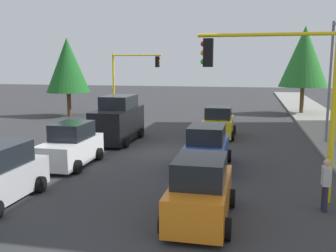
% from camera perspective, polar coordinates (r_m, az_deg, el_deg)
% --- Properties ---
extents(ground_plane, '(120.00, 120.00, 0.00)m').
position_cam_1_polar(ground_plane, '(20.37, -1.79, -3.93)').
color(ground_plane, '#353538').
extents(traffic_signal_near_left, '(0.36, 4.59, 5.75)m').
position_cam_1_polar(traffic_signal_near_left, '(13.28, 16.15, 6.40)').
color(traffic_signal_near_left, yellow).
rests_on(traffic_signal_near_left, ground).
extents(traffic_signal_far_right, '(0.36, 4.59, 5.57)m').
position_cam_1_polar(traffic_signal_far_right, '(34.87, -5.34, 8.07)').
color(traffic_signal_far_right, yellow).
rests_on(traffic_signal_far_right, ground).
extents(street_lamp_curbside, '(2.15, 0.28, 7.00)m').
position_cam_1_polar(street_lamp_curbside, '(23.26, 23.31, 7.77)').
color(street_lamp_curbside, slate).
rests_on(street_lamp_curbside, ground).
extents(tree_roadside_far, '(4.42, 4.42, 8.08)m').
position_cam_1_polar(tree_roadside_far, '(37.54, 19.70, 9.73)').
color(tree_roadside_far, brown).
rests_on(tree_roadside_far, ground).
extents(tree_opposite_side, '(3.80, 3.80, 6.92)m').
position_cam_1_polar(tree_opposite_side, '(35.02, -14.79, 8.76)').
color(tree_opposite_side, brown).
rests_on(tree_opposite_side, ground).
extents(delivery_van_black, '(4.80, 2.22, 2.77)m').
position_cam_1_polar(delivery_van_black, '(23.09, -7.47, 0.80)').
color(delivery_van_black, black).
rests_on(delivery_van_black, ground).
extents(car_blue, '(4.08, 2.04, 1.98)m').
position_cam_1_polar(car_blue, '(17.18, 5.84, -3.40)').
color(car_blue, blue).
rests_on(car_blue, ground).
extents(car_orange, '(3.92, 1.95, 1.98)m').
position_cam_1_polar(car_orange, '(11.57, 4.90, -9.69)').
color(car_orange, orange).
rests_on(car_orange, ground).
extents(car_white, '(3.91, 1.96, 1.98)m').
position_cam_1_polar(car_white, '(18.18, -14.27, -2.94)').
color(car_white, white).
rests_on(car_white, ground).
extents(car_yellow, '(3.72, 2.12, 1.98)m').
position_cam_1_polar(car_yellow, '(24.69, 7.57, 0.44)').
color(car_yellow, yellow).
rests_on(car_yellow, ground).
extents(pedestrian_crossing, '(0.40, 0.24, 1.70)m').
position_cam_1_polar(pedestrian_crossing, '(13.18, 22.50, -7.94)').
color(pedestrian_crossing, '#262638').
rests_on(pedestrian_crossing, ground).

